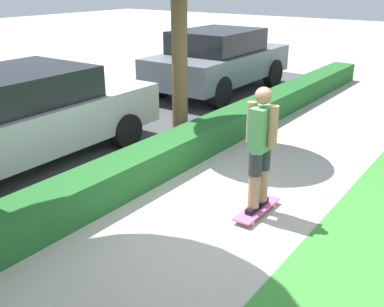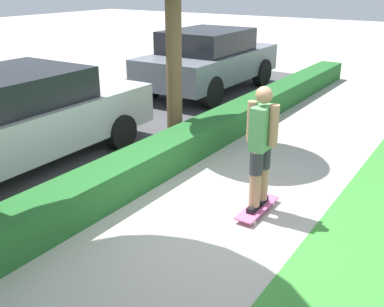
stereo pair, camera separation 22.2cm
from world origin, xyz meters
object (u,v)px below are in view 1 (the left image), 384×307
skateboard (257,209)px  parked_car_middle (19,115)px  skater_person (261,147)px  parked_car_rear (219,60)px

skateboard → parked_car_middle: size_ratio=0.19×
skateboard → skater_person: size_ratio=0.54×
skateboard → skater_person: 0.86m
skater_person → parked_car_rear: skater_person is taller
skater_person → parked_car_rear: size_ratio=0.36×
skateboard → parked_car_rear: parked_car_rear is taller
skateboard → parked_car_middle: (-0.66, 3.98, 0.72)m
skater_person → skateboard: bearing=-63.4°
parked_car_middle → parked_car_rear: parked_car_rear is taller
skater_person → parked_car_middle: skater_person is taller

